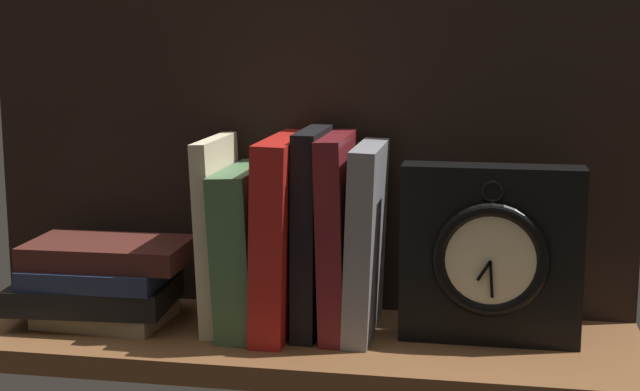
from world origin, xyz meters
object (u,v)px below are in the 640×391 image
book_green_romantic (247,247)px  framed_clock (491,255)px  book_black_skeptic (313,231)px  book_maroon_dawkins (339,234)px  book_stack_side (102,280)px  book_red_requiem (283,234)px  book_cream_twain (219,232)px  book_gray_chess (366,240)px

book_green_romantic → framed_clock: (26.87, -0.84, 0.54)cm
book_black_skeptic → book_maroon_dawkins: 2.92cm
framed_clock → book_maroon_dawkins: bearing=177.1°
book_black_skeptic → book_stack_side: book_black_skeptic is taller
book_red_requiem → book_black_skeptic: bearing=0.0°
book_cream_twain → book_maroon_dawkins: book_maroon_dawkins is taller
book_red_requiem → book_maroon_dawkins: bearing=0.0°
book_cream_twain → book_maroon_dawkins: bearing=0.0°
book_green_romantic → book_black_skeptic: 7.80cm
book_cream_twain → book_maroon_dawkins: size_ratio=0.97×
book_black_skeptic → book_maroon_dawkins: (2.90, -0.00, -0.29)cm
book_red_requiem → framed_clock: 22.76cm
book_green_romantic → book_gray_chess: book_gray_chess is taller
book_black_skeptic → book_gray_chess: 6.01cm
book_black_skeptic → book_stack_side: (-24.24, -1.66, -6.37)cm
book_cream_twain → book_gray_chess: book_cream_twain is taller
book_red_requiem → book_gray_chess: book_red_requiem is taller
book_green_romantic → framed_clock: size_ratio=0.94×
book_green_romantic → book_maroon_dawkins: 10.56cm
book_stack_side → book_cream_twain: bearing=7.0°
book_cream_twain → framed_clock: bearing=-1.6°
book_gray_chess → book_stack_side: (-30.20, -1.66, -5.58)cm
book_red_requiem → book_cream_twain: bearing=180.0°
book_cream_twain → framed_clock: book_cream_twain is taller
book_black_skeptic → book_maroon_dawkins: bearing=-0.0°
framed_clock → book_stack_side: (-43.63, -0.81, -4.69)cm
book_green_romantic → framed_clock: 26.89cm
book_maroon_dawkins → framed_clock: (16.48, -0.84, -1.38)cm
book_green_romantic → book_maroon_dawkins: size_ratio=0.82×
book_red_requiem → book_black_skeptic: size_ratio=0.96×
framed_clock → book_green_romantic: bearing=178.2°
book_maroon_dawkins → book_red_requiem: bearing=180.0°
book_black_skeptic → book_stack_side: size_ratio=1.11×
book_cream_twain → book_green_romantic: (3.26, 0.00, -1.63)cm
book_cream_twain → framed_clock: size_ratio=1.12×
book_green_romantic → book_gray_chess: bearing=0.0°
book_gray_chess → framed_clock: book_gray_chess is taller
book_cream_twain → book_green_romantic: bearing=0.0°
book_black_skeptic → framed_clock: bearing=-2.5°
book_red_requiem → book_green_romantic: bearing=180.0°
book_black_skeptic → framed_clock: size_ratio=1.18×
book_maroon_dawkins → book_stack_side: book_maroon_dawkins is taller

